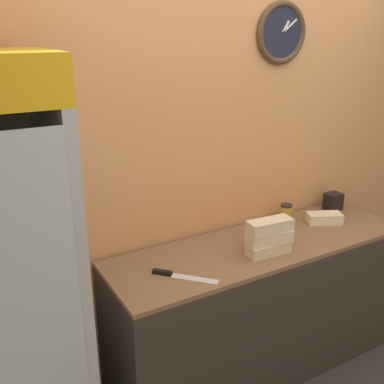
{
  "coord_description": "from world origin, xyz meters",
  "views": [
    {
      "loc": [
        -1.53,
        -1.01,
        2.04
      ],
      "look_at": [
        -0.47,
        0.83,
        1.28
      ],
      "focal_mm": 42.0,
      "sensor_mm": 36.0,
      "label": 1
    }
  ],
  "objects_px": {
    "condiment_jar": "(286,213)",
    "sandwich_stack_bottom": "(268,248)",
    "napkin_dispenser": "(333,202)",
    "sandwich_stack_middle": "(269,237)",
    "sandwich_stack_top": "(270,226)",
    "chefs_knife": "(176,275)",
    "sandwich_flat_left": "(324,218)"
  },
  "relations": [
    {
      "from": "chefs_knife",
      "to": "condiment_jar",
      "type": "relative_size",
      "value": 2.43
    },
    {
      "from": "sandwich_stack_middle",
      "to": "napkin_dispenser",
      "type": "xyz_separation_m",
      "value": [
        0.8,
        0.29,
        -0.04
      ]
    },
    {
      "from": "sandwich_flat_left",
      "to": "condiment_jar",
      "type": "distance_m",
      "value": 0.25
    },
    {
      "from": "condiment_jar",
      "to": "napkin_dispenser",
      "type": "relative_size",
      "value": 0.94
    },
    {
      "from": "chefs_knife",
      "to": "napkin_dispenser",
      "type": "bearing_deg",
      "value": 10.41
    },
    {
      "from": "sandwich_stack_bottom",
      "to": "napkin_dispenser",
      "type": "relative_size",
      "value": 2.17
    },
    {
      "from": "sandwich_stack_bottom",
      "to": "sandwich_stack_top",
      "type": "relative_size",
      "value": 0.99
    },
    {
      "from": "sandwich_stack_top",
      "to": "chefs_knife",
      "type": "height_order",
      "value": "sandwich_stack_top"
    },
    {
      "from": "condiment_jar",
      "to": "sandwich_stack_bottom",
      "type": "bearing_deg",
      "value": -141.94
    },
    {
      "from": "sandwich_stack_bottom",
      "to": "napkin_dispenser",
      "type": "bearing_deg",
      "value": 19.98
    },
    {
      "from": "sandwich_flat_left",
      "to": "condiment_jar",
      "type": "relative_size",
      "value": 2.14
    },
    {
      "from": "napkin_dispenser",
      "to": "sandwich_stack_top",
      "type": "bearing_deg",
      "value": -160.02
    },
    {
      "from": "chefs_knife",
      "to": "sandwich_flat_left",
      "type": "bearing_deg",
      "value": 5.64
    },
    {
      "from": "sandwich_flat_left",
      "to": "sandwich_stack_top",
      "type": "bearing_deg",
      "value": -165.17
    },
    {
      "from": "sandwich_stack_middle",
      "to": "condiment_jar",
      "type": "distance_m",
      "value": 0.5
    },
    {
      "from": "sandwich_stack_middle",
      "to": "sandwich_stack_top",
      "type": "relative_size",
      "value": 1.01
    },
    {
      "from": "chefs_knife",
      "to": "napkin_dispenser",
      "type": "distance_m",
      "value": 1.39
    },
    {
      "from": "sandwich_stack_bottom",
      "to": "chefs_knife",
      "type": "bearing_deg",
      "value": 175.78
    },
    {
      "from": "condiment_jar",
      "to": "napkin_dispenser",
      "type": "bearing_deg",
      "value": -2.35
    },
    {
      "from": "chefs_knife",
      "to": "condiment_jar",
      "type": "xyz_separation_m",
      "value": [
        0.96,
        0.27,
        0.05
      ]
    },
    {
      "from": "sandwich_stack_middle",
      "to": "condiment_jar",
      "type": "height_order",
      "value": "sandwich_stack_middle"
    },
    {
      "from": "condiment_jar",
      "to": "sandwich_stack_middle",
      "type": "bearing_deg",
      "value": -141.94
    },
    {
      "from": "sandwich_stack_bottom",
      "to": "condiment_jar",
      "type": "distance_m",
      "value": 0.5
    },
    {
      "from": "sandwich_stack_middle",
      "to": "sandwich_flat_left",
      "type": "distance_m",
      "value": 0.61
    },
    {
      "from": "sandwich_stack_middle",
      "to": "sandwich_flat_left",
      "type": "bearing_deg",
      "value": 14.83
    },
    {
      "from": "sandwich_stack_top",
      "to": "chefs_knife",
      "type": "bearing_deg",
      "value": 175.78
    },
    {
      "from": "sandwich_flat_left",
      "to": "chefs_knife",
      "type": "bearing_deg",
      "value": -174.36
    },
    {
      "from": "sandwich_stack_top",
      "to": "condiment_jar",
      "type": "height_order",
      "value": "sandwich_stack_top"
    },
    {
      "from": "napkin_dispenser",
      "to": "sandwich_stack_bottom",
      "type": "bearing_deg",
      "value": -160.02
    },
    {
      "from": "sandwich_stack_top",
      "to": "chefs_knife",
      "type": "xyz_separation_m",
      "value": [
        -0.56,
        0.04,
        -0.16
      ]
    },
    {
      "from": "sandwich_stack_middle",
      "to": "sandwich_stack_bottom",
      "type": "bearing_deg",
      "value": 0.0
    },
    {
      "from": "sandwich_stack_bottom",
      "to": "napkin_dispenser",
      "type": "distance_m",
      "value": 0.86
    }
  ]
}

